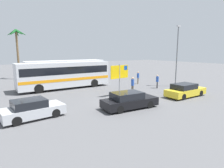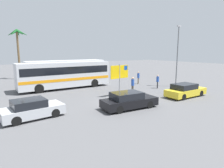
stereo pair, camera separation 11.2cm
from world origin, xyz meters
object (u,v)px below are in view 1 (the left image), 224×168
at_px(car_black, 129,100).
at_px(pedestrian_crossing_lot, 133,84).
at_px(bus_front_coach, 65,74).
at_px(car_silver, 32,109).
at_px(bus_rear_coach, 66,70).
at_px(pedestrian_near_sign, 157,80).
at_px(ferry_sign, 120,73).
at_px(car_yellow, 185,90).
at_px(pedestrian_by_bus, 138,77).

height_order(car_black, pedestrian_crossing_lot, pedestrian_crossing_lot).
distance_m(bus_front_coach, car_silver, 10.68).
bearing_deg(car_silver, bus_rear_coach, 55.72).
distance_m(bus_front_coach, pedestrian_near_sign, 11.25).
height_order(ferry_sign, car_silver, ferry_sign).
distance_m(bus_rear_coach, pedestrian_near_sign, 12.69).
height_order(car_silver, pedestrian_near_sign, pedestrian_near_sign).
height_order(bus_rear_coach, car_black, bus_rear_coach).
bearing_deg(ferry_sign, car_silver, -171.00).
relative_size(car_silver, pedestrian_crossing_lot, 2.34).
distance_m(ferry_sign, pedestrian_crossing_lot, 2.22).
bearing_deg(bus_rear_coach, pedestrian_near_sign, -51.81).
height_order(bus_front_coach, bus_rear_coach, same).
distance_m(car_yellow, car_silver, 14.12).
bearing_deg(pedestrian_crossing_lot, ferry_sign, 0.13).
xyz_separation_m(car_yellow, car_silver, (-14.01, 1.76, -0.00)).
relative_size(pedestrian_crossing_lot, pedestrian_by_bus, 1.05).
relative_size(pedestrian_near_sign, pedestrian_by_bus, 0.98).
height_order(pedestrian_crossing_lot, pedestrian_near_sign, pedestrian_crossing_lot).
bearing_deg(car_yellow, pedestrian_crossing_lot, 129.90).
height_order(bus_rear_coach, ferry_sign, ferry_sign).
bearing_deg(pedestrian_near_sign, car_black, 70.92).
xyz_separation_m(bus_front_coach, car_yellow, (8.41, -10.79, -1.15)).
relative_size(ferry_sign, car_black, 0.69).
distance_m(ferry_sign, car_yellow, 6.71).
xyz_separation_m(pedestrian_near_sign, pedestrian_by_bus, (0.13, 3.70, 0.03)).
distance_m(pedestrian_crossing_lot, pedestrian_near_sign, 4.44).
bearing_deg(pedestrian_near_sign, bus_front_coach, 7.74).
height_order(ferry_sign, car_yellow, ferry_sign).
bearing_deg(bus_rear_coach, car_silver, -119.15).
relative_size(bus_rear_coach, car_black, 2.35).
bearing_deg(car_black, car_yellow, 4.50).
height_order(bus_rear_coach, pedestrian_crossing_lot, bus_rear_coach).
bearing_deg(bus_rear_coach, ferry_sign, -81.36).
relative_size(bus_rear_coach, car_yellow, 2.42).
xyz_separation_m(car_silver, pedestrian_by_bus, (15.12, 6.58, 0.35)).
bearing_deg(ferry_sign, pedestrian_crossing_lot, 1.16).
xyz_separation_m(bus_front_coach, pedestrian_near_sign, (9.38, -6.15, -0.82)).
relative_size(car_yellow, car_silver, 1.09).
bearing_deg(bus_rear_coach, car_black, -91.06).
xyz_separation_m(bus_rear_coach, pedestrian_near_sign, (7.83, -9.95, -0.82)).
height_order(pedestrian_crossing_lot, pedestrian_by_bus, pedestrian_crossing_lot).
bearing_deg(pedestrian_by_bus, car_black, 104.95).
xyz_separation_m(bus_rear_coach, ferry_sign, (1.63, -10.74, 0.54)).
height_order(bus_front_coach, ferry_sign, ferry_sign).
bearing_deg(bus_rear_coach, pedestrian_crossing_lot, -71.99).
relative_size(bus_front_coach, car_silver, 2.63).
bearing_deg(pedestrian_by_bus, ferry_sign, 94.83).
xyz_separation_m(car_yellow, pedestrian_crossing_lot, (-3.42, 4.03, 0.41)).
xyz_separation_m(bus_front_coach, pedestrian_crossing_lot, (4.99, -6.76, -0.74)).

